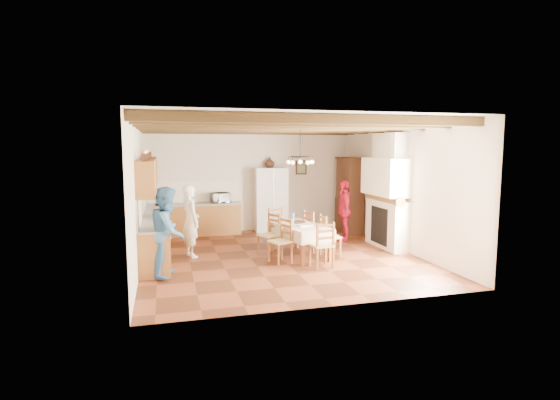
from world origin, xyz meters
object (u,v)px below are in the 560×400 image
at_px(chair_right_far, 314,230).
at_px(person_man, 191,221).
at_px(refrigerator, 270,199).
at_px(person_woman_red, 344,210).
at_px(chair_left_far, 269,234).
at_px(hutch, 350,195).
at_px(person_woman_blue, 168,232).
at_px(chair_end_near, 322,244).
at_px(dining_table, 300,228).
at_px(microwave, 220,198).
at_px(chair_end_far, 278,228).
at_px(chair_left_near, 280,241).
at_px(chair_right_near, 330,236).

relative_size(chair_right_far, person_man, 0.59).
height_order(refrigerator, person_woman_red, refrigerator).
bearing_deg(chair_left_far, hutch, 100.76).
height_order(chair_right_far, person_woman_blue, person_woman_blue).
bearing_deg(chair_end_near, chair_left_far, -63.85).
xyz_separation_m(chair_right_far, chair_end_near, (-0.36, -1.46, 0.00)).
distance_m(chair_left_far, chair_right_far, 1.18).
bearing_deg(dining_table, person_woman_red, 38.31).
bearing_deg(microwave, person_man, -122.74).
bearing_deg(chair_end_far, chair_left_far, -130.83).
bearing_deg(person_man, chair_left_near, -135.22).
height_order(dining_table, chair_right_near, chair_right_near).
distance_m(hutch, chair_left_far, 3.69).
relative_size(hutch, dining_table, 1.22).
relative_size(hutch, person_woman_blue, 1.26).
bearing_deg(hutch, person_woman_red, -117.13).
distance_m(chair_right_near, chair_right_far, 0.71).
distance_m(hutch, chair_right_far, 2.72).
xyz_separation_m(chair_end_far, person_woman_red, (1.87, 0.27, 0.32)).
bearing_deg(chair_right_far, chair_end_far, 33.93).
relative_size(chair_right_near, microwave, 1.91).
relative_size(chair_right_near, person_man, 0.59).
distance_m(chair_right_far, microwave, 3.26).
height_order(refrigerator, chair_left_far, refrigerator).
height_order(chair_end_near, person_man, person_man).
bearing_deg(hutch, chair_end_far, -148.21).
xyz_separation_m(person_man, person_woman_red, (4.04, 0.75, -0.02)).
height_order(chair_right_far, chair_end_far, same).
distance_m(chair_left_near, chair_end_far, 1.53).
relative_size(chair_end_far, person_man, 0.59).
xyz_separation_m(chair_left_far, person_woman_blue, (-2.25, -1.10, 0.38)).
bearing_deg(chair_left_near, chair_end_near, 33.14).
height_order(chair_right_near, chair_end_near, same).
bearing_deg(chair_end_far, chair_right_near, -67.00).
height_order(hutch, chair_left_near, hutch).
xyz_separation_m(chair_right_near, person_woman_blue, (-3.54, -0.58, 0.38)).
xyz_separation_m(chair_left_near, person_man, (-1.81, 1.00, 0.34)).
relative_size(chair_end_near, person_woman_red, 0.60).
bearing_deg(person_woman_red, chair_right_near, -18.75).
relative_size(hutch, chair_right_far, 2.26).
relative_size(chair_left_near, person_woman_red, 0.60).
bearing_deg(chair_right_near, chair_right_far, 11.67).
relative_size(chair_end_far, microwave, 1.91).
height_order(chair_end_far, person_man, person_man).
distance_m(chair_right_near, person_man, 3.16).
bearing_deg(chair_left_far, chair_left_near, -20.02).
relative_size(chair_right_far, chair_end_near, 1.00).
height_order(chair_right_far, person_man, person_man).
height_order(chair_left_near, chair_left_far, same).
distance_m(hutch, chair_right_near, 3.18).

